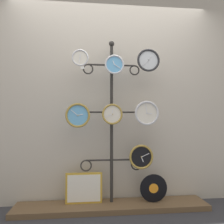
{
  "coord_description": "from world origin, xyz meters",
  "views": [
    {
      "loc": [
        -0.27,
        -2.17,
        1.02
      ],
      "look_at": [
        0.0,
        0.36,
        1.11
      ],
      "focal_mm": 35.0,
      "sensor_mm": 36.0,
      "label": 1
    }
  ],
  "objects_px": {
    "clock_middle_right": "(147,113)",
    "vinyl_record": "(154,188)",
    "display_stand": "(112,144)",
    "clock_middle_center": "(112,114)",
    "clock_middle_left": "(78,115)",
    "picture_frame": "(84,188)",
    "clock_bottom_right": "(141,157)",
    "clock_top_left": "(80,58)",
    "clock_top_center": "(114,65)",
    "clock_top_right": "(148,60)"
  },
  "relations": [
    {
      "from": "clock_middle_center",
      "to": "clock_bottom_right",
      "type": "height_order",
      "value": "clock_middle_center"
    },
    {
      "from": "display_stand",
      "to": "clock_top_left",
      "type": "bearing_deg",
      "value": -163.45
    },
    {
      "from": "clock_top_left",
      "to": "clock_bottom_right",
      "type": "bearing_deg",
      "value": 2.21
    },
    {
      "from": "clock_top_center",
      "to": "clock_middle_left",
      "type": "bearing_deg",
      "value": 178.94
    },
    {
      "from": "clock_middle_left",
      "to": "clock_middle_right",
      "type": "relative_size",
      "value": 0.97
    },
    {
      "from": "clock_middle_left",
      "to": "clock_top_center",
      "type": "bearing_deg",
      "value": -1.06
    },
    {
      "from": "clock_top_right",
      "to": "clock_bottom_right",
      "type": "xyz_separation_m",
      "value": [
        -0.09,
        0.02,
        -1.13
      ]
    },
    {
      "from": "display_stand",
      "to": "clock_middle_left",
      "type": "relative_size",
      "value": 7.06
    },
    {
      "from": "clock_middle_right",
      "to": "clock_middle_left",
      "type": "bearing_deg",
      "value": 179.37
    },
    {
      "from": "clock_top_center",
      "to": "clock_top_right",
      "type": "distance_m",
      "value": 0.41
    },
    {
      "from": "clock_middle_center",
      "to": "clock_top_right",
      "type": "bearing_deg",
      "value": -2.2
    },
    {
      "from": "clock_middle_right",
      "to": "vinyl_record",
      "type": "xyz_separation_m",
      "value": [
        0.08,
        0.03,
        -0.88
      ]
    },
    {
      "from": "clock_middle_left",
      "to": "clock_bottom_right",
      "type": "relative_size",
      "value": 0.98
    },
    {
      "from": "clock_top_center",
      "to": "clock_middle_center",
      "type": "xyz_separation_m",
      "value": [
        -0.02,
        0.02,
        -0.57
      ]
    },
    {
      "from": "clock_middle_left",
      "to": "picture_frame",
      "type": "xyz_separation_m",
      "value": [
        0.07,
        0.07,
        -0.84
      ]
    },
    {
      "from": "clock_top_right",
      "to": "vinyl_record",
      "type": "xyz_separation_m",
      "value": [
        0.06,
        0.03,
        -1.5
      ]
    },
    {
      "from": "display_stand",
      "to": "clock_top_left",
      "type": "relative_size",
      "value": 10.41
    },
    {
      "from": "clock_middle_left",
      "to": "clock_middle_right",
      "type": "height_order",
      "value": "clock_middle_right"
    },
    {
      "from": "display_stand",
      "to": "clock_middle_center",
      "type": "distance_m",
      "value": 0.36
    },
    {
      "from": "display_stand",
      "to": "clock_middle_center",
      "type": "height_order",
      "value": "display_stand"
    },
    {
      "from": "clock_middle_right",
      "to": "display_stand",
      "type": "bearing_deg",
      "value": 166.06
    },
    {
      "from": "clock_top_right",
      "to": "clock_middle_left",
      "type": "xyz_separation_m",
      "value": [
        -0.82,
        0.01,
        -0.65
      ]
    },
    {
      "from": "picture_frame",
      "to": "display_stand",
      "type": "bearing_deg",
      "value": 3.49
    },
    {
      "from": "clock_middle_center",
      "to": "vinyl_record",
      "type": "xyz_separation_m",
      "value": [
        0.49,
        0.01,
        -0.86
      ]
    },
    {
      "from": "clock_middle_left",
      "to": "clock_middle_center",
      "type": "relative_size",
      "value": 1.16
    },
    {
      "from": "picture_frame",
      "to": "clock_middle_right",
      "type": "bearing_deg",
      "value": -6.32
    },
    {
      "from": "clock_top_right",
      "to": "clock_middle_left",
      "type": "relative_size",
      "value": 0.97
    },
    {
      "from": "clock_top_center",
      "to": "clock_middle_right",
      "type": "height_order",
      "value": "clock_top_center"
    },
    {
      "from": "clock_middle_left",
      "to": "clock_middle_center",
      "type": "xyz_separation_m",
      "value": [
        0.39,
        0.01,
        0.01
      ]
    },
    {
      "from": "clock_top_left",
      "to": "clock_middle_center",
      "type": "height_order",
      "value": "clock_top_left"
    },
    {
      "from": "clock_top_center",
      "to": "clock_top_right",
      "type": "xyz_separation_m",
      "value": [
        0.4,
        0.0,
        0.06
      ]
    },
    {
      "from": "display_stand",
      "to": "clock_middle_center",
      "type": "relative_size",
      "value": 8.2
    },
    {
      "from": "picture_frame",
      "to": "clock_bottom_right",
      "type": "bearing_deg",
      "value": -5.44
    },
    {
      "from": "clock_middle_left",
      "to": "clock_top_left",
      "type": "bearing_deg",
      "value": -37.83
    },
    {
      "from": "display_stand",
      "to": "clock_top_center",
      "type": "height_order",
      "value": "display_stand"
    },
    {
      "from": "display_stand",
      "to": "clock_top_center",
      "type": "distance_m",
      "value": 0.93
    },
    {
      "from": "clock_top_center",
      "to": "clock_middle_left",
      "type": "distance_m",
      "value": 0.72
    },
    {
      "from": "clock_bottom_right",
      "to": "picture_frame",
      "type": "bearing_deg",
      "value": 174.56
    },
    {
      "from": "vinyl_record",
      "to": "clock_top_left",
      "type": "bearing_deg",
      "value": -177.41
    },
    {
      "from": "clock_top_center",
      "to": "clock_middle_left",
      "type": "xyz_separation_m",
      "value": [
        -0.42,
        0.01,
        -0.59
      ]
    },
    {
      "from": "clock_top_right",
      "to": "clock_middle_right",
      "type": "distance_m",
      "value": 0.62
    },
    {
      "from": "clock_middle_right",
      "to": "vinyl_record",
      "type": "distance_m",
      "value": 0.88
    },
    {
      "from": "display_stand",
      "to": "picture_frame",
      "type": "xyz_separation_m",
      "value": [
        -0.32,
        -0.02,
        -0.5
      ]
    },
    {
      "from": "clock_middle_right",
      "to": "clock_top_right",
      "type": "bearing_deg",
      "value": 4.47
    },
    {
      "from": "clock_middle_center",
      "to": "clock_bottom_right",
      "type": "relative_size",
      "value": 0.84
    },
    {
      "from": "clock_top_left",
      "to": "clock_middle_center",
      "type": "relative_size",
      "value": 0.79
    },
    {
      "from": "display_stand",
      "to": "clock_top_right",
      "type": "relative_size",
      "value": 7.26
    },
    {
      "from": "vinyl_record",
      "to": "clock_middle_right",
      "type": "bearing_deg",
      "value": -161.13
    },
    {
      "from": "clock_top_center",
      "to": "clock_middle_right",
      "type": "relative_size",
      "value": 0.79
    },
    {
      "from": "clock_middle_left",
      "to": "picture_frame",
      "type": "distance_m",
      "value": 0.84
    }
  ]
}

